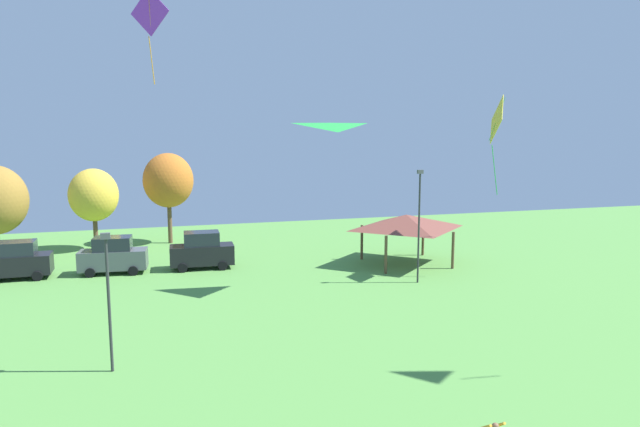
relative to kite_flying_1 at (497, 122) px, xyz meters
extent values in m
sphere|color=brown|center=(-12.44, -19.36, -8.67)|extent=(0.20, 0.20, 0.20)
cylinder|color=gold|center=(-12.66, -19.26, -8.70)|extent=(0.08, 0.46, 0.35)
cylinder|color=gold|center=(-12.22, -19.26, -8.70)|extent=(0.08, 0.46, 0.35)
cube|color=yellow|center=(0.00, 0.00, 0.16)|extent=(1.24, 2.96, 3.12)
cylinder|color=green|center=(0.00, -0.02, 0.16)|extent=(0.76, 0.54, 2.77)
cylinder|color=green|center=(0.00, 0.00, -3.06)|extent=(0.44, 0.32, 3.20)
pyramid|color=green|center=(-11.27, -1.88, -1.81)|extent=(3.50, 2.55, 0.57)
cube|color=purple|center=(-20.97, 4.16, 6.34)|extent=(2.19, 1.68, 2.73)
cylinder|color=orange|center=(-20.97, 4.14, 6.34)|extent=(0.11, 0.14, 2.48)
cylinder|color=orange|center=(-20.97, 4.16, 3.58)|extent=(0.29, 0.38, 2.74)
cube|color=black|center=(-29.81, 8.09, -9.14)|extent=(4.08, 1.95, 1.27)
cube|color=#1E232D|center=(-29.81, 8.09, -8.06)|extent=(2.26, 1.77, 0.89)
cylinder|color=black|center=(-28.54, 7.16, -9.77)|extent=(0.64, 0.23, 0.64)
cylinder|color=black|center=(-28.57, 9.05, -9.77)|extent=(0.64, 0.23, 0.64)
cylinder|color=black|center=(-31.08, 9.01, -9.77)|extent=(0.64, 0.23, 0.64)
cube|color=#4C5156|center=(-23.95, 7.87, -9.13)|extent=(4.51, 2.15, 1.29)
cube|color=#1E232D|center=(-23.95, 7.87, -8.03)|extent=(2.54, 1.83, 0.90)
cylinder|color=black|center=(-22.68, 6.87, -9.77)|extent=(0.66, 0.28, 0.64)
cylinder|color=black|center=(-22.53, 8.62, -9.77)|extent=(0.66, 0.28, 0.64)
cylinder|color=black|center=(-25.38, 7.11, -9.77)|extent=(0.66, 0.28, 0.64)
cylinder|color=black|center=(-25.22, 8.87, -9.77)|extent=(0.66, 0.28, 0.64)
cube|color=black|center=(-18.10, 7.62, -9.10)|extent=(4.43, 1.99, 1.34)
cube|color=#1E232D|center=(-18.10, 7.62, -7.96)|extent=(2.47, 1.76, 0.94)
cylinder|color=black|center=(-16.79, 6.66, -9.77)|extent=(0.65, 0.25, 0.64)
cylinder|color=black|center=(-16.71, 8.46, -9.77)|extent=(0.65, 0.25, 0.64)
cylinder|color=black|center=(-19.48, 6.78, -9.77)|extent=(0.65, 0.25, 0.64)
cylinder|color=black|center=(-19.41, 8.58, -9.77)|extent=(0.65, 0.25, 0.64)
cylinder|color=brown|center=(-6.36, 2.63, -8.79)|extent=(0.20, 0.20, 2.60)
cylinder|color=brown|center=(-1.31, 2.63, -8.79)|extent=(0.20, 0.20, 2.60)
cylinder|color=brown|center=(-6.36, 7.21, -8.79)|extent=(0.20, 0.20, 2.60)
cylinder|color=brown|center=(-1.31, 7.21, -8.79)|extent=(0.20, 0.20, 2.60)
pyramid|color=brown|center=(-3.84, 4.92, -6.99)|extent=(6.53, 5.93, 1.00)
cylinder|color=#2D2D33|center=(-23.05, -9.00, -7.41)|extent=(0.12, 0.12, 5.36)
cube|color=#4C4C51|center=(-23.05, -9.00, -4.61)|extent=(0.36, 0.20, 0.24)
cylinder|color=#2D2D33|center=(-5.32, -0.09, -6.64)|extent=(0.12, 0.12, 6.91)
cube|color=#4C4C51|center=(-5.32, -0.09, -3.06)|extent=(0.36, 0.20, 0.24)
cylinder|color=brown|center=(-25.79, 16.66, -8.59)|extent=(0.36, 0.36, 3.02)
ellipsoid|color=gold|center=(-25.79, 16.66, -5.63)|extent=(3.86, 3.86, 4.24)
cylinder|color=brown|center=(-19.92, 17.86, -8.18)|extent=(0.36, 0.36, 3.83)
ellipsoid|color=#BC6623|center=(-19.92, 17.86, -4.69)|extent=(4.20, 4.20, 4.62)
camera|label=1|loc=(-21.23, -32.07, -0.66)|focal=32.00mm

